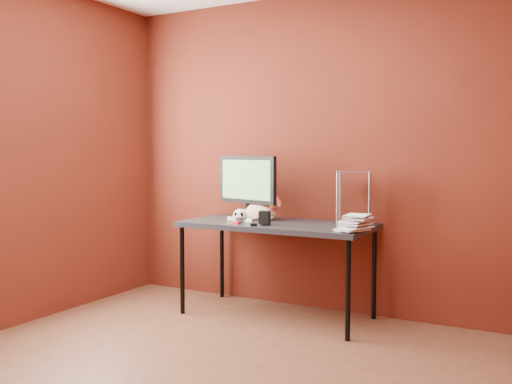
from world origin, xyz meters
The scene contains 11 objects.
room centered at (0.00, 0.00, 1.45)m, with size 3.52×3.52×2.61m.
desk centered at (-0.15, 1.37, 0.70)m, with size 1.50×0.70×0.75m.
monitor centered at (-0.46, 1.45, 1.04)m, with size 0.59×0.26×0.52m.
cat centered at (-0.35, 1.47, 0.82)m, with size 0.46×0.22×0.21m.
skull_mug centered at (-0.39, 1.22, 0.81)m, with size 0.11×0.12×0.11m.
speaker centered at (-0.16, 1.18, 0.80)m, with size 0.09×0.09×0.11m.
book_stack centered at (0.48, 1.21, 1.41)m, with size 0.24×0.27×1.31m.
wire_rack centered at (0.42, 1.55, 0.96)m, with size 0.28×0.25×0.41m.
pocket_knife centered at (-0.39, 1.13, 0.76)m, with size 0.08×0.02×0.02m, color #B30D17.
black_gadget centered at (-0.20, 1.08, 0.76)m, with size 0.05×0.03×0.02m, color black.
washer centered at (-0.43, 1.13, 0.75)m, with size 0.05×0.05×0.00m, color #A7A7AB.
Camera 1 is at (1.85, -2.62, 1.30)m, focal length 40.00 mm.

